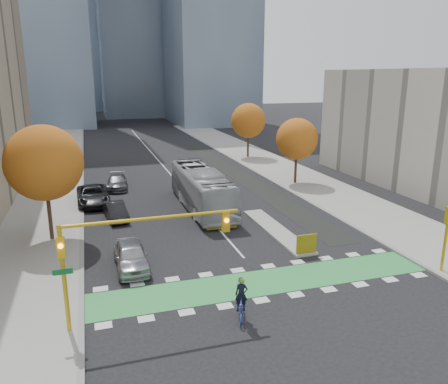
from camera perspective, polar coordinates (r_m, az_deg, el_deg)
ground at (r=24.28m, az=6.78°, el=-13.09°), size 300.00×300.00×0.00m
sidewalk_west at (r=41.30m, az=-22.90°, el=-2.10°), size 7.00×120.00×0.15m
sidewalk_east at (r=46.81m, az=11.98°, el=0.71°), size 7.00×120.00×0.15m
curb_west at (r=41.06m, az=-18.05°, el=-1.73°), size 0.30×120.00×0.16m
curb_east at (r=45.23m, az=8.10°, el=0.39°), size 0.30×120.00×0.16m
bike_crossing at (r=25.50m, az=5.39°, el=-11.59°), size 20.00×3.00×0.01m
centre_line at (r=61.20m, az=-8.60°, el=4.15°), size 0.15×70.00×0.01m
bike_lane_paint at (r=53.37m, az=1.08°, el=2.71°), size 2.50×50.00×0.01m
median_island at (r=33.27m, az=6.80°, el=-4.97°), size 1.60×10.00×0.16m
hazard_board at (r=29.00m, az=10.72°, el=-6.69°), size 1.40×0.12×1.30m
tree_west at (r=32.12m, az=-22.44°, el=3.51°), size 5.20×5.20×8.22m
tree_east_near at (r=46.93m, az=9.50°, el=6.83°), size 4.40×4.40×7.08m
tree_east_far at (r=61.65m, az=3.20°, el=9.29°), size 4.80×4.80×7.65m
traffic_signal_west at (r=20.36m, az=-13.22°, el=-6.62°), size 8.53×0.56×5.20m
traffic_signal_east at (r=28.54m, az=27.11°, el=-4.37°), size 0.35×0.43×4.10m
cyclist at (r=21.63m, az=2.27°, el=-14.60°), size 1.24×1.97×2.15m
bus at (r=38.28m, az=-2.98°, el=0.44°), size 3.00×12.71×3.54m
parked_car_a at (r=27.30m, az=-12.06°, el=-8.16°), size 1.97×4.77×1.62m
parked_car_b at (r=36.59m, az=-13.96°, el=-2.44°), size 1.95×4.34×1.38m
parked_car_c at (r=46.37m, az=-13.78°, el=1.27°), size 2.42×5.03×1.41m
parked_car_d at (r=41.42m, az=-16.75°, el=-0.40°), size 2.95×6.06×1.66m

